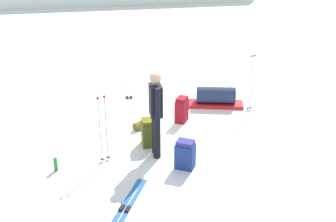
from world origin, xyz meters
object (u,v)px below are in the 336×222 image
object	(u,v)px
skier_standing	(156,110)
ski_pair_far	(125,209)
backpack_bright	(185,155)
backpack_small_spare	(148,133)
ski_pair_near	(129,98)
backpack_large_dark	(182,110)
gear_sled	(216,97)
sleeping_mat_rolled	(144,124)
ski_poles_planted_far	(251,80)
ski_poles_planted_near	(103,126)
thermos_bottle	(56,164)

from	to	relation	value
skier_standing	ski_pair_far	world-z (taller)	skier_standing
backpack_bright	backpack_small_spare	size ratio (longest dim) A/B	0.98
ski_pair_far	backpack_small_spare	bearing A→B (deg)	64.27
ski_pair_near	backpack_large_dark	bearing A→B (deg)	-64.85
ski_pair_far	gear_sled	bearing A→B (deg)	47.45
ski_pair_far	backpack_bright	xyz separation A→B (m)	(1.35, 0.89, 0.26)
skier_standing	backpack_bright	world-z (taller)	skier_standing
gear_sled	sleeping_mat_rolled	world-z (taller)	gear_sled
backpack_large_dark	ski_poles_planted_far	distance (m)	1.84
ski_poles_planted_far	gear_sled	size ratio (longest dim) A/B	0.98
ski_pair_near	ski_poles_planted_near	distance (m)	3.24
skier_standing	backpack_small_spare	bearing A→B (deg)	95.59
ski_poles_planted_far	ski_pair_near	bearing A→B (deg)	147.33
backpack_large_dark	ski_poles_planted_near	world-z (taller)	ski_poles_planted_near
skier_standing	backpack_large_dark	world-z (taller)	skier_standing
sleeping_mat_rolled	ski_poles_planted_far	bearing A→B (deg)	2.04
gear_sled	sleeping_mat_rolled	bearing A→B (deg)	-163.18
backpack_small_spare	sleeping_mat_rolled	xyz separation A→B (m)	(0.15, 0.81, -0.19)
thermos_bottle	backpack_bright	bearing A→B (deg)	-15.82
backpack_large_dark	backpack_bright	xyz separation A→B (m)	(-0.63, -1.90, -0.02)
gear_sled	backpack_bright	bearing A→B (deg)	-125.13
backpack_bright	backpack_small_spare	distance (m)	1.14
backpack_large_dark	sleeping_mat_rolled	bearing A→B (deg)	-178.54
backpack_bright	gear_sled	xyz separation A→B (m)	(1.74, 2.48, -0.05)
ski_pair_near	ski_pair_far	distance (m)	4.67
backpack_small_spare	sleeping_mat_rolled	world-z (taller)	backpack_small_spare
sleeping_mat_rolled	ski_pair_near	bearing A→B (deg)	87.57
ski_poles_planted_near	gear_sled	size ratio (longest dim) A/B	0.94
skier_standing	backpack_bright	xyz separation A→B (m)	(0.36, -0.62, -0.68)
skier_standing	ski_poles_planted_far	bearing A→B (deg)	25.89
backpack_bright	ski_poles_planted_near	distance (m)	1.60
ski_pair_near	backpack_bright	size ratio (longest dim) A/B	3.57
skier_standing	backpack_small_spare	size ratio (longest dim) A/B	3.00
ski_poles_planted_far	ski_pair_far	bearing A→B (deg)	-142.73
ski_pair_far	gear_sled	distance (m)	4.58
backpack_small_spare	sleeping_mat_rolled	bearing A→B (deg)	79.67
ski_pair_near	skier_standing	bearing A→B (deg)	-93.41
backpack_small_spare	gear_sled	distance (m)	2.58
ski_pair_near	ski_pair_far	world-z (taller)	same
backpack_bright	ski_pair_far	bearing A→B (deg)	-146.58
ski_pair_far	backpack_bright	distance (m)	1.63
skier_standing	sleeping_mat_rolled	xyz separation A→B (m)	(0.10, 1.25, -0.86)
backpack_small_spare	ski_poles_planted_near	distance (m)	1.12
backpack_small_spare	gear_sled	bearing A→B (deg)	33.35
skier_standing	ski_pair_far	distance (m)	2.04
ski_pair_far	backpack_small_spare	distance (m)	2.18
ski_pair_far	backpack_large_dark	distance (m)	3.43
ski_pair_near	ski_pair_far	bearing A→B (deg)	-104.43
backpack_bright	thermos_bottle	size ratio (longest dim) A/B	2.13
ski_poles_planted_far	backpack_bright	bearing A→B (deg)	-140.72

